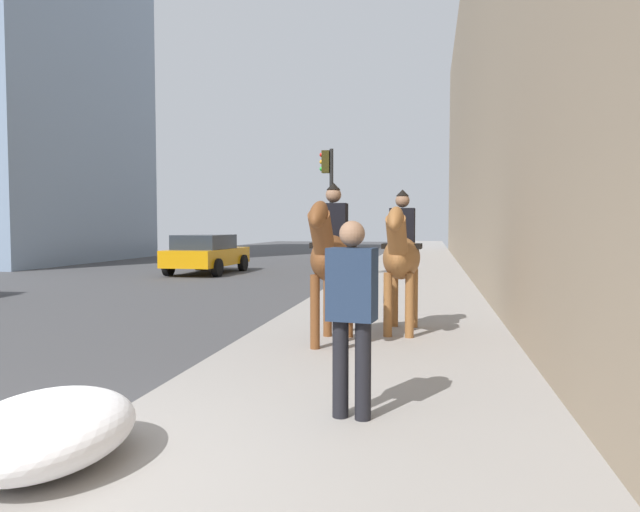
% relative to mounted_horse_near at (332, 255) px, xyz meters
% --- Properties ---
extents(glass_office_tower, '(12.00, 10.00, 25.53)m').
position_rel_mounted_horse_near_xyz_m(glass_office_tower, '(17.38, 19.39, 11.40)').
color(glass_office_tower, '#7A8EA8').
rests_on(glass_office_tower, ground).
extents(mounted_horse_near, '(2.15, 0.61, 2.26)m').
position_rel_mounted_horse_near_xyz_m(mounted_horse_near, '(0.00, 0.00, 0.00)').
color(mounted_horse_near, brown).
rests_on(mounted_horse_near, sidewalk_slab).
extents(mounted_horse_far, '(2.15, 0.63, 2.22)m').
position_rel_mounted_horse_near_xyz_m(mounted_horse_far, '(1.03, -0.91, -0.04)').
color(mounted_horse_far, brown).
rests_on(mounted_horse_far, sidewalk_slab).
extents(pedestrian_greeting, '(0.31, 0.43, 1.70)m').
position_rel_mounted_horse_near_xyz_m(pedestrian_greeting, '(-3.05, -0.70, -0.27)').
color(pedestrian_greeting, black).
rests_on(pedestrian_greeting, sidewalk_slab).
extents(car_mid_lane, '(4.23, 2.13, 1.44)m').
position_rel_mounted_horse_near_xyz_m(car_mid_lane, '(12.19, 6.79, -0.60)').
color(car_mid_lane, orange).
rests_on(car_mid_lane, ground).
extents(traffic_light_near_curb, '(0.20, 0.44, 4.18)m').
position_rel_mounted_horse_near_xyz_m(traffic_light_near_curb, '(9.99, 1.81, 1.42)').
color(traffic_light_near_curb, black).
rests_on(traffic_light_near_curb, ground).
extents(snow_pile_near, '(1.43, 1.10, 0.49)m').
position_rel_mounted_horse_near_xyz_m(snow_pile_near, '(-4.42, 1.24, -1.00)').
color(snow_pile_near, white).
rests_on(snow_pile_near, sidewalk_slab).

